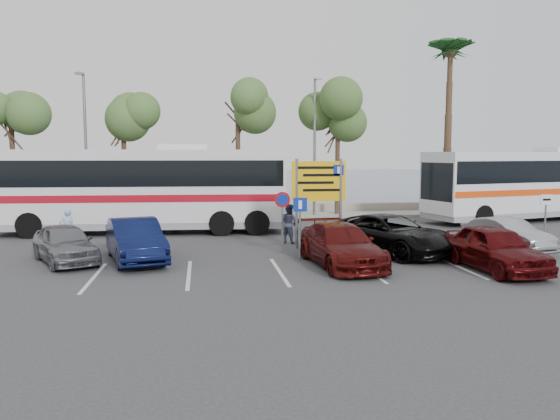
{
  "coord_description": "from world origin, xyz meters",
  "views": [
    {
      "loc": [
        -3.67,
        -18.19,
        3.82
      ],
      "look_at": [
        -0.6,
        3.0,
        1.59
      ],
      "focal_mm": 35.0,
      "sensor_mm": 36.0,
      "label": 1
    }
  ],
  "objects": [
    {
      "name": "lane_markings",
      "position": [
        -1.14,
        -1.0,
        0.0
      ],
      "size": [
        12.02,
        4.2,
        0.01
      ],
      "primitive_type": null,
      "color": "silver",
      "rests_on": "ground"
    },
    {
      "name": "suv_black",
      "position": [
        3.4,
        1.5,
        0.74
      ],
      "size": [
        4.81,
        5.88,
        1.49
      ],
      "primitive_type": "imported",
      "rotation": [
        0.0,
        0.0,
        0.52
      ],
      "color": "black",
      "rests_on": "ground"
    },
    {
      "name": "coach_bus_right",
      "position": [
        15.0,
        10.5,
        1.93
      ],
      "size": [
        13.61,
        5.95,
        4.15
      ],
      "color": "silver",
      "rests_on": "ground"
    },
    {
      "name": "tree_mid",
      "position": [
        -1.5,
        14.0,
        6.65
      ],
      "size": [
        3.2,
        3.2,
        8.0
      ],
      "color": "#382619",
      "rests_on": "kerb_strip"
    },
    {
      "name": "car_silver_b",
      "position": [
        8.2,
        1.5,
        0.64
      ],
      "size": [
        2.22,
        4.1,
        1.28
      ],
      "primitive_type": "imported",
      "rotation": [
        0.0,
        0.0,
        0.23
      ],
      "color": "#95959A",
      "rests_on": "ground"
    },
    {
      "name": "sign_parking",
      "position": [
        -0.2,
        0.79,
        1.47
      ],
      "size": [
        0.5,
        0.07,
        2.25
      ],
      "color": "slate",
      "rests_on": "ground"
    },
    {
      "name": "tree_far_left",
      "position": [
        -14.0,
        14.0,
        6.33
      ],
      "size": [
        3.2,
        3.2,
        7.6
      ],
      "color": "#382619",
      "rests_on": "kerb_strip"
    },
    {
      "name": "pedestrian_far",
      "position": [
        0.0,
        4.52,
        0.84
      ],
      "size": [
        1.03,
        1.03,
        1.68
      ],
      "primitive_type": "imported",
      "rotation": [
        0.0,
        0.0,
        2.34
      ],
      "color": "#31354A",
      "rests_on": "ground"
    },
    {
      "name": "street_lamp_right",
      "position": [
        3.0,
        13.52,
        4.6
      ],
      "size": [
        0.45,
        1.15,
        8.01
      ],
      "color": "slate",
      "rests_on": "kerb_strip"
    },
    {
      "name": "sign_taxi",
      "position": [
        9.8,
        1.49,
        1.42
      ],
      "size": [
        0.5,
        0.07,
        2.2
      ],
      "color": "slate",
      "rests_on": "ground"
    },
    {
      "name": "car_blue",
      "position": [
        -6.01,
        1.43,
        0.75
      ],
      "size": [
        2.73,
        4.83,
        1.51
      ],
      "primitive_type": "imported",
      "rotation": [
        0.0,
        0.0,
        0.26
      ],
      "color": "#0D153F",
      "rests_on": "ground"
    },
    {
      "name": "street_lamp_left",
      "position": [
        -10.0,
        13.52,
        4.6
      ],
      "size": [
        0.45,
        1.15,
        8.01
      ],
      "color": "slate",
      "rests_on": "kerb_strip"
    },
    {
      "name": "tree_right",
      "position": [
        4.5,
        14.0,
        6.17
      ],
      "size": [
        3.2,
        3.2,
        7.4
      ],
      "color": "#382619",
      "rests_on": "kerb_strip"
    },
    {
      "name": "direction_sign",
      "position": [
        1.0,
        3.2,
        2.43
      ],
      "size": [
        2.2,
        0.12,
        3.6
      ],
      "color": "slate",
      "rests_on": "ground"
    },
    {
      "name": "sign_no_stop",
      "position": [
        -0.6,
        2.38,
        1.58
      ],
      "size": [
        0.6,
        0.08,
        2.35
      ],
      "color": "slate",
      "rests_on": "ground"
    },
    {
      "name": "kerb_strip",
      "position": [
        0.0,
        14.0,
        0.07
      ],
      "size": [
        44.0,
        2.4,
        0.15
      ],
      "primitive_type": "cube",
      "color": "gray",
      "rests_on": "ground"
    },
    {
      "name": "coach_bus_left",
      "position": [
        -6.5,
        8.55,
        1.97
      ],
      "size": [
        13.78,
        3.65,
        4.25
      ],
      "color": "silver",
      "rests_on": "ground"
    },
    {
      "name": "car_maroon",
      "position": [
        1.0,
        -0.35,
        0.71
      ],
      "size": [
        2.47,
        5.04,
        1.41
      ],
      "primitive_type": "imported",
      "rotation": [
        0.0,
        0.0,
        0.1
      ],
      "color": "#500F0D",
      "rests_on": "ground"
    },
    {
      "name": "sea",
      "position": [
        0.0,
        60.0,
        0.01
      ],
      "size": [
        140.0,
        140.0,
        0.0
      ],
      "primitive_type": "plane",
      "color": "#3B4E5E",
      "rests_on": "ground"
    },
    {
      "name": "palm_tree",
      "position": [
        11.5,
        14.0,
        9.87
      ],
      "size": [
        4.8,
        4.8,
        11.2
      ],
      "color": "#382619",
      "rests_on": "kerb_strip"
    },
    {
      "name": "pedestrian_near",
      "position": [
        -9.0,
        4.4,
        0.81
      ],
      "size": [
        0.7,
        0.59,
        1.62
      ],
      "primitive_type": "imported",
      "rotation": [
        0.0,
        0.0,
        3.54
      ],
      "color": "#99B7DF",
      "rests_on": "ground"
    },
    {
      "name": "car_red",
      "position": [
        5.8,
        -1.84,
        0.74
      ],
      "size": [
        2.02,
        4.46,
        1.49
      ],
      "primitive_type": "imported",
      "rotation": [
        0.0,
        0.0,
        0.06
      ],
      "color": "#4F0B0D",
      "rests_on": "ground"
    },
    {
      "name": "car_silver_a",
      "position": [
        -8.41,
        1.5,
        0.68
      ],
      "size": [
        3.23,
        4.29,
        1.36
      ],
      "primitive_type": "imported",
      "rotation": [
        0.0,
        0.0,
        0.47
      ],
      "color": "slate",
      "rests_on": "ground"
    },
    {
      "name": "tree_left",
      "position": [
        -8.0,
        14.0,
        6.0
      ],
      "size": [
        3.2,
        3.2,
        7.2
      ],
      "color": "#382619",
      "rests_on": "kerb_strip"
    },
    {
      "name": "seawall",
      "position": [
        0.0,
        16.0,
        0.3
      ],
      "size": [
        48.0,
        0.8,
        0.6
      ],
      "primitive_type": "cube",
      "color": "tan",
      "rests_on": "ground"
    },
    {
      "name": "ground",
      "position": [
        0.0,
        0.0,
        0.0
      ],
      "size": [
        120.0,
        120.0,
        0.0
      ],
      "primitive_type": "plane",
      "color": "#313134",
      "rests_on": "ground"
    }
  ]
}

